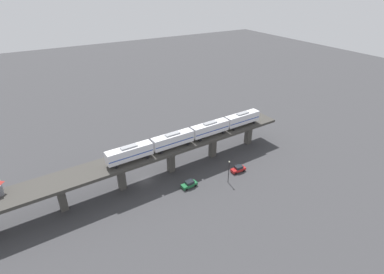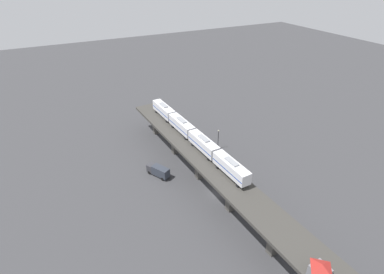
# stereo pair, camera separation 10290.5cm
# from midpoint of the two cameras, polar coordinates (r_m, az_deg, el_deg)

# --- Properties ---
(ground_plane) EXTENTS (400.00, 400.00, 0.00)m
(ground_plane) POSITION_cam_midpoint_polar(r_m,az_deg,el_deg) (65.96, -32.56, -28.65)
(ground_plane) COLOR #38383A
(elevated_viaduct) EXTENTS (13.25, 92.32, 8.40)m
(elevated_viaduct) POSITION_cam_midpoint_polar(r_m,az_deg,el_deg) (60.58, -34.60, -24.72)
(elevated_viaduct) COLOR #393733
(elevated_viaduct) RESTS_ON ground
(subway_train) EXTENTS (5.46, 49.88, 4.45)m
(subway_train) POSITION_cam_midpoint_polar(r_m,az_deg,el_deg) (68.23, -34.22, -12.98)
(subway_train) COLOR silver
(subway_train) RESTS_ON elevated_viaduct
(signal_hut) EXTENTS (3.39, 3.39, 3.40)m
(signal_hut) POSITION_cam_midpoint_polar(r_m,az_deg,el_deg) (45.03, -43.09, -57.79)
(signal_hut) COLOR slate
(signal_hut) RESTS_ON elevated_viaduct
(street_car_red) EXTENTS (2.05, 4.45, 1.89)m
(street_car_red) POSITION_cam_midpoint_polar(r_m,az_deg,el_deg) (80.90, -25.29, -12.32)
(street_car_red) COLOR #AD1E1E
(street_car_red) RESTS_ON ground
(street_car_green) EXTENTS (2.22, 4.53, 1.89)m
(street_car_green) POSITION_cam_midpoint_polar(r_m,az_deg,el_deg) (69.45, -24.93, -20.77)
(street_car_green) COLOR #1E6638
(street_car_green) RESTS_ON ground
(delivery_truck) EXTENTS (5.29, 7.43, 3.20)m
(delivery_truck) POSITION_cam_midpoint_polar(r_m,az_deg,el_deg) (76.92, -40.61, -19.73)
(delivery_truck) COLOR #333338
(delivery_truck) RESTS_ON ground
(street_lamp) EXTENTS (0.44, 0.44, 6.94)m
(street_lamp) POSITION_cam_midpoint_polar(r_m,az_deg,el_deg) (74.38, -23.38, -12.78)
(street_lamp) COLOR black
(street_lamp) RESTS_ON ground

